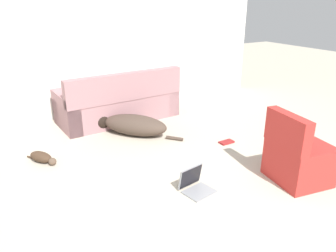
# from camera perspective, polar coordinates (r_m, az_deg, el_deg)

# --- Properties ---
(wall_back) EXTENTS (6.64, 0.06, 2.55)m
(wall_back) POSITION_cam_1_polar(r_m,az_deg,el_deg) (5.67, -13.47, 14.72)
(wall_back) COLOR silver
(wall_back) RESTS_ON ground_plane
(couch) EXTENTS (1.94, 0.92, 0.83)m
(couch) POSITION_cam_1_polar(r_m,az_deg,el_deg) (5.40, -8.54, 3.85)
(couch) COLOR #A3757A
(couch) RESTS_ON ground_plane
(dog) EXTENTS (1.07, 1.22, 0.30)m
(dog) POSITION_cam_1_polar(r_m,az_deg,el_deg) (4.85, -6.84, 0.33)
(dog) COLOR #4C3D33
(dog) RESTS_ON ground_plane
(cat) EXTENTS (0.32, 0.44, 0.13)m
(cat) POSITION_cam_1_polar(r_m,az_deg,el_deg) (4.31, -21.08, -5.12)
(cat) COLOR #473323
(cat) RESTS_ON ground_plane
(laptop_open) EXTENTS (0.35, 0.33, 0.25)m
(laptop_open) POSITION_cam_1_polar(r_m,az_deg,el_deg) (3.48, 4.56, -9.83)
(laptop_open) COLOR gray
(laptop_open) RESTS_ON ground_plane
(book_red) EXTENTS (0.21, 0.12, 0.02)m
(book_red) POSITION_cam_1_polar(r_m,az_deg,el_deg) (4.63, 10.15, -2.78)
(book_red) COLOR maroon
(book_red) RESTS_ON ground_plane
(side_chair) EXTENTS (0.63, 0.66, 0.80)m
(side_chair) POSITION_cam_1_polar(r_m,az_deg,el_deg) (3.81, 21.61, -5.10)
(side_chair) COLOR #B72D28
(side_chair) RESTS_ON ground_plane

